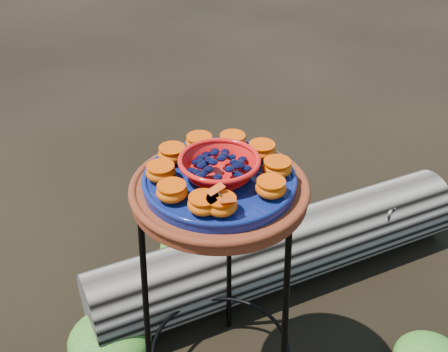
# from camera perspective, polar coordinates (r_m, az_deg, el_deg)

# --- Properties ---
(plant_stand) EXTENTS (0.44, 0.44, 0.70)m
(plant_stand) POSITION_cam_1_polar(r_m,az_deg,el_deg) (1.57, -0.40, -12.53)
(plant_stand) COLOR black
(plant_stand) RESTS_ON ground
(terracotta_saucer) EXTENTS (0.42, 0.42, 0.03)m
(terracotta_saucer) POSITION_cam_1_polar(r_m,az_deg,el_deg) (1.33, -0.46, -1.57)
(terracotta_saucer) COLOR #5C1C16
(terracotta_saucer) RESTS_ON plant_stand
(cobalt_plate) EXTENTS (0.36, 0.36, 0.02)m
(cobalt_plate) POSITION_cam_1_polar(r_m,az_deg,el_deg) (1.31, -0.47, -0.55)
(cobalt_plate) COLOR #0A083E
(cobalt_plate) RESTS_ON terracotta_saucer
(red_bowl) EXTENTS (0.18, 0.18, 0.05)m
(red_bowl) POSITION_cam_1_polar(r_m,az_deg,el_deg) (1.29, -0.48, 0.80)
(red_bowl) COLOR red
(red_bowl) RESTS_ON cobalt_plate
(glass_gems) EXTENTS (0.14, 0.14, 0.02)m
(glass_gems) POSITION_cam_1_polar(r_m,az_deg,el_deg) (1.27, -0.48, 2.19)
(glass_gems) COLOR black
(glass_gems) RESTS_ON red_bowl
(orange_half_0) EXTENTS (0.07, 0.07, 0.04)m
(orange_half_0) POSITION_cam_1_polar(r_m,az_deg,el_deg) (1.19, -0.29, -2.98)
(orange_half_0) COLOR #D24400
(orange_half_0) RESTS_ON cobalt_plate
(orange_half_1) EXTENTS (0.07, 0.07, 0.04)m
(orange_half_1) POSITION_cam_1_polar(r_m,az_deg,el_deg) (1.24, 4.79, -1.22)
(orange_half_1) COLOR #D24400
(orange_half_1) RESTS_ON cobalt_plate
(orange_half_2) EXTENTS (0.07, 0.07, 0.04)m
(orange_half_2) POSITION_cam_1_polar(r_m,az_deg,el_deg) (1.31, 5.41, 0.82)
(orange_half_2) COLOR #D24400
(orange_half_2) RESTS_ON cobalt_plate
(orange_half_3) EXTENTS (0.07, 0.07, 0.04)m
(orange_half_3) POSITION_cam_1_polar(r_m,az_deg,el_deg) (1.37, 3.86, 2.58)
(orange_half_3) COLOR #D24400
(orange_half_3) RESTS_ON cobalt_plate
(orange_half_4) EXTENTS (0.07, 0.07, 0.04)m
(orange_half_4) POSITION_cam_1_polar(r_m,az_deg,el_deg) (1.41, 0.88, 3.51)
(orange_half_4) COLOR #D24400
(orange_half_4) RESTS_ON cobalt_plate
(orange_half_5) EXTENTS (0.07, 0.07, 0.04)m
(orange_half_5) POSITION_cam_1_polar(r_m,az_deg,el_deg) (1.40, -2.51, 3.39)
(orange_half_5) COLOR #D24400
(orange_half_5) RESTS_ON cobalt_plate
(orange_half_6) EXTENTS (0.07, 0.07, 0.04)m
(orange_half_6) POSITION_cam_1_polar(r_m,az_deg,el_deg) (1.36, -5.27, 2.23)
(orange_half_6) COLOR #D24400
(orange_half_6) RESTS_ON cobalt_plate
(orange_half_7) EXTENTS (0.07, 0.07, 0.04)m
(orange_half_7) POSITION_cam_1_polar(r_m,az_deg,el_deg) (1.30, -6.43, 0.35)
(orange_half_7) COLOR #D24400
(orange_half_7) RESTS_ON cobalt_plate
(orange_half_8) EXTENTS (0.07, 0.07, 0.04)m
(orange_half_8) POSITION_cam_1_polar(r_m,az_deg,el_deg) (1.23, -5.31, -1.63)
(orange_half_8) COLOR #D24400
(orange_half_8) RESTS_ON cobalt_plate
(orange_half_9) EXTENTS (0.07, 0.07, 0.04)m
(orange_half_9) POSITION_cam_1_polar(r_m,az_deg,el_deg) (1.19, -2.08, -2.87)
(orange_half_9) COLOR #D24400
(orange_half_9) RESTS_ON cobalt_plate
(butterfly) EXTENTS (0.10, 0.09, 0.01)m
(butterfly) POSITION_cam_1_polar(r_m,az_deg,el_deg) (1.17, -0.29, -1.95)
(butterfly) COLOR #C0380D
(butterfly) RESTS_ON orange_half_0
(driftwood_log) EXTENTS (1.39, 1.07, 0.26)m
(driftwood_log) POSITION_cam_1_polar(r_m,az_deg,el_deg) (2.06, 5.73, -7.57)
(driftwood_log) COLOR black
(driftwood_log) RESTS_ON ground
(foliage_left) EXTENTS (0.27, 0.27, 0.13)m
(foliage_left) POSITION_cam_1_polar(r_m,az_deg,el_deg) (1.89, -11.54, -15.98)
(foliage_left) COLOR #1C4F16
(foliage_left) RESTS_ON ground
(foliage_back) EXTENTS (0.35, 0.35, 0.17)m
(foliage_back) POSITION_cam_1_polar(r_m,az_deg,el_deg) (2.14, -1.92, -7.19)
(foliage_back) COLOR #1C4F16
(foliage_back) RESTS_ON ground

